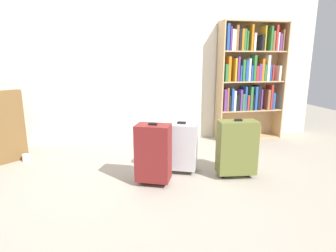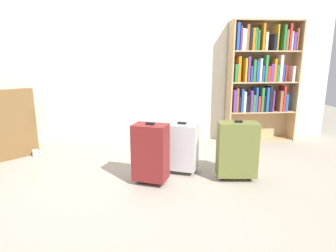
% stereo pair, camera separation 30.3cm
% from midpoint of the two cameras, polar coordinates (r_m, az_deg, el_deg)
% --- Properties ---
extents(ground_plane, '(10.41, 10.41, 0.00)m').
position_cam_midpoint_polar(ground_plane, '(2.96, -5.82, -12.14)').
color(ground_plane, '#9E9384').
extents(back_wall, '(5.95, 0.10, 2.60)m').
position_cam_midpoint_polar(back_wall, '(4.43, -8.46, 13.57)').
color(back_wall, beige).
rests_on(back_wall, ground).
extents(bookshelf, '(1.07, 0.29, 1.84)m').
position_cam_midpoint_polar(bookshelf, '(4.67, 14.22, 9.72)').
color(bookshelf, tan).
rests_on(bookshelf, ground).
extents(mug, '(0.12, 0.08, 0.10)m').
position_cam_midpoint_polar(mug, '(4.11, -28.76, -5.68)').
color(mug, white).
rests_on(mug, ground).
extents(suitcase_silver, '(0.42, 0.37, 0.59)m').
position_cam_midpoint_polar(suitcase_silver, '(3.21, 0.01, -4.07)').
color(suitcase_silver, '#B7BABF').
rests_on(suitcase_silver, ground).
extents(suitcase_olive, '(0.43, 0.25, 0.65)m').
position_cam_midpoint_polar(suitcase_olive, '(3.11, 11.06, -4.28)').
color(suitcase_olive, brown).
rests_on(suitcase_olive, ground).
extents(suitcase_dark_red, '(0.41, 0.35, 0.65)m').
position_cam_midpoint_polar(suitcase_dark_red, '(2.90, -6.00, -5.44)').
color(suitcase_dark_red, maroon).
rests_on(suitcase_dark_red, ground).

